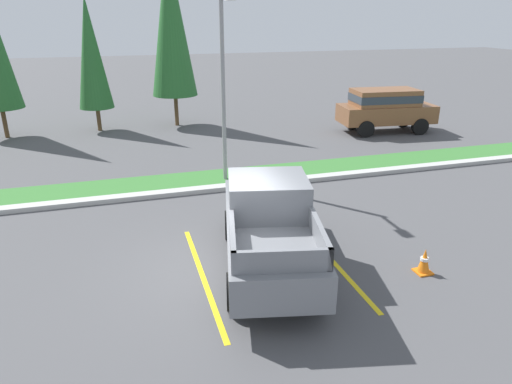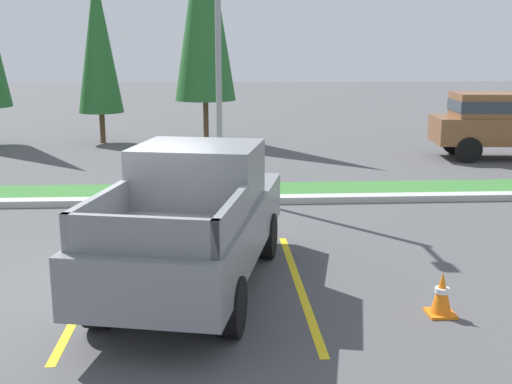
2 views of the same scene
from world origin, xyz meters
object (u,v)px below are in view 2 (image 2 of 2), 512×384
at_px(pickup_truck_main, 195,219).
at_px(cypress_tree_center, 98,41).
at_px(suv_distant, 505,120).
at_px(street_light, 218,44).
at_px(traffic_cone, 442,294).
at_px(cypress_tree_right_inner, 204,1).

distance_m(pickup_truck_main, cypress_tree_center, 15.98).
bearing_deg(cypress_tree_center, suv_distant, -17.84).
height_order(pickup_truck_main, street_light, street_light).
relative_size(street_light, traffic_cone, 10.13).
height_order(pickup_truck_main, cypress_tree_right_inner, cypress_tree_right_inner).
xyz_separation_m(suv_distant, street_light, (-9.17, -4.92, 2.34)).
distance_m(pickup_truck_main, cypress_tree_right_inner, 15.85).
bearing_deg(cypress_tree_center, cypress_tree_right_inner, 1.03).
relative_size(cypress_tree_right_inner, traffic_cone, 14.61).
bearing_deg(cypress_tree_right_inner, cypress_tree_center, -178.97).
bearing_deg(street_light, cypress_tree_center, 115.18).
height_order(pickup_truck_main, traffic_cone, pickup_truck_main).
bearing_deg(street_light, pickup_truck_main, -93.77).
relative_size(cypress_tree_center, traffic_cone, 10.61).
bearing_deg(suv_distant, street_light, -151.78).
distance_m(street_light, cypress_tree_right_inner, 9.49).
bearing_deg(traffic_cone, pickup_truck_main, 158.58).
distance_m(pickup_truck_main, traffic_cone, 3.61).
xyz_separation_m(pickup_truck_main, street_light, (0.39, 5.96, 2.53)).
bearing_deg(traffic_cone, suv_distant, 62.72).
bearing_deg(street_light, suv_distant, 28.22).
distance_m(suv_distant, cypress_tree_center, 14.44).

